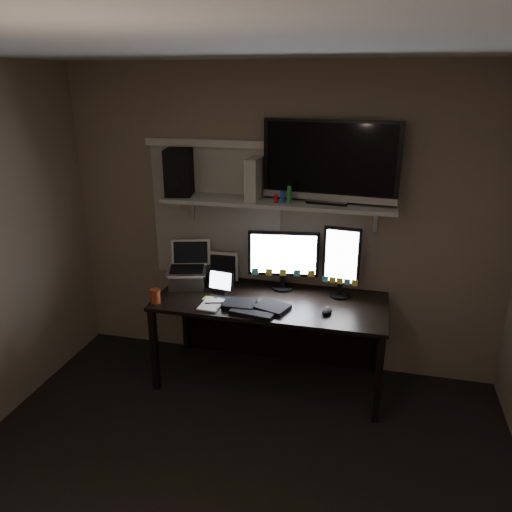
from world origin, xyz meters
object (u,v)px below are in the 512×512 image
(laptop, at_px, (187,266))
(speaker, at_px, (179,172))
(keyboard, at_px, (256,306))
(tablet, at_px, (221,281))
(cup, at_px, (155,296))
(game_console, at_px, (255,178))
(monitor_portrait, at_px, (341,262))
(desk, at_px, (274,313))
(tv, at_px, (330,162))
(monitor_landscape, at_px, (283,260))
(mouse, at_px, (327,311))

(laptop, xyz_separation_m, speaker, (-0.07, 0.11, 0.75))
(keyboard, height_order, tablet, tablet)
(cup, xyz_separation_m, game_console, (0.67, 0.48, 0.86))
(tablet, height_order, game_console, game_console)
(game_console, bearing_deg, monitor_portrait, 2.54)
(monitor_portrait, distance_m, keyboard, 0.75)
(keyboard, distance_m, game_console, 0.98)
(desk, height_order, tv, tv)
(monitor_landscape, distance_m, mouse, 0.60)
(mouse, xyz_separation_m, cup, (-1.31, -0.12, 0.03))
(monitor_landscape, xyz_separation_m, monitor_portrait, (0.47, -0.05, 0.04))
(speaker, bearing_deg, monitor_portrait, -11.38)
(desk, bearing_deg, tv, 15.26)
(keyboard, distance_m, tablet, 0.41)
(mouse, relative_size, tablet, 0.50)
(monitor_portrait, height_order, mouse, monitor_portrait)
(monitor_landscape, xyz_separation_m, tablet, (-0.47, -0.20, -0.15))
(mouse, height_order, tablet, tablet)
(monitor_landscape, bearing_deg, speaker, 174.73)
(monitor_portrait, height_order, cup, monitor_portrait)
(tablet, xyz_separation_m, laptop, (-0.31, 0.05, 0.09))
(keyboard, distance_m, speaker, 1.22)
(monitor_landscape, relative_size, laptop, 1.57)
(keyboard, relative_size, tv, 0.50)
(keyboard, height_order, cup, cup)
(tablet, distance_m, game_console, 0.86)
(mouse, relative_size, laptop, 0.31)
(mouse, distance_m, laptop, 1.22)
(monitor_landscape, height_order, monitor_portrait, monitor_portrait)
(monitor_portrait, xyz_separation_m, cup, (-1.37, -0.46, -0.23))
(mouse, height_order, cup, cup)
(laptop, distance_m, game_console, 0.92)
(mouse, bearing_deg, tv, 114.38)
(monitor_landscape, bearing_deg, cup, -158.42)
(monitor_portrait, bearing_deg, desk, -165.73)
(laptop, bearing_deg, cup, -123.81)
(monitor_landscape, bearing_deg, desk, -120.40)
(tablet, bearing_deg, monitor_portrait, 17.47)
(cup, bearing_deg, speaker, 83.68)
(keyboard, height_order, speaker, speaker)
(monitor_landscape, relative_size, speaker, 1.56)
(monitor_portrait, xyz_separation_m, tv, (-0.13, 0.03, 0.77))
(monitor_portrait, relative_size, laptop, 1.59)
(keyboard, relative_size, speaker, 1.38)
(mouse, distance_m, tablet, 0.90)
(speaker, bearing_deg, tv, -9.88)
(cup, bearing_deg, game_console, 35.47)
(desk, relative_size, cup, 16.31)
(laptop, bearing_deg, desk, -12.85)
(monitor_landscape, xyz_separation_m, laptop, (-0.78, -0.15, -0.07))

